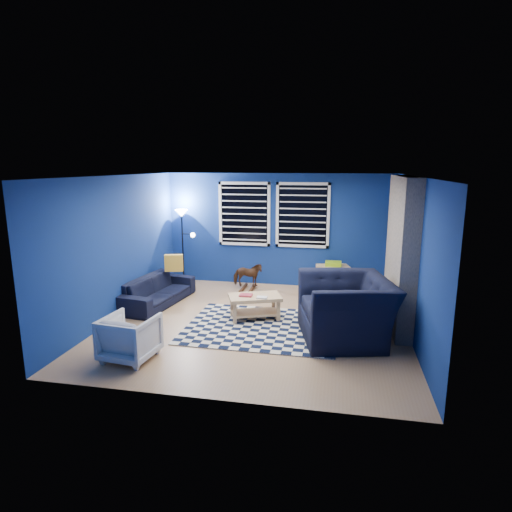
{
  "coord_description": "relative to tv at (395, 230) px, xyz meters",
  "views": [
    {
      "loc": [
        1.33,
        -6.84,
        2.68
      ],
      "look_at": [
        -0.06,
        0.3,
        1.12
      ],
      "focal_mm": 30.0,
      "sensor_mm": 36.0,
      "label": 1
    }
  ],
  "objects": [
    {
      "name": "window_right",
      "position": [
        -1.9,
        0.46,
        0.2
      ],
      "size": [
        1.17,
        0.06,
        1.42
      ],
      "color": "black",
      "rests_on": "wall_back"
    },
    {
      "name": "window_left",
      "position": [
        -3.2,
        0.46,
        0.2
      ],
      "size": [
        1.17,
        0.06,
        1.42
      ],
      "color": "black",
      "rests_on": "wall_back"
    },
    {
      "name": "tv",
      "position": [
        0.0,
        0.0,
        0.0
      ],
      "size": [
        0.07,
        1.0,
        0.58
      ],
      "color": "black",
      "rests_on": "wall_right"
    },
    {
      "name": "coffee_table",
      "position": [
        -2.51,
        -1.79,
        -1.09
      ],
      "size": [
        1.02,
        0.8,
        0.45
      ],
      "rotation": [
        0.0,
        0.0,
        0.36
      ],
      "color": "tan",
      "rests_on": "rug"
    },
    {
      "name": "rocking_horse",
      "position": [
        -3.01,
        -0.06,
        -1.06
      ],
      "size": [
        0.37,
        0.67,
        0.54
      ],
      "primitive_type": "imported",
      "rotation": [
        0.0,
        0.0,
        1.7
      ],
      "color": "#492B17",
      "rests_on": "floor"
    },
    {
      "name": "cabinet",
      "position": [
        -1.2,
        0.24,
        -1.11
      ],
      "size": [
        0.76,
        0.6,
        0.64
      ],
      "rotation": [
        0.0,
        0.0,
        0.27
      ],
      "color": "tan",
      "rests_on": "floor"
    },
    {
      "name": "floor_lamp",
      "position": [
        -4.58,
        0.25,
        -0.02
      ],
      "size": [
        0.46,
        0.28,
        1.69
      ],
      "color": "black",
      "rests_on": "floor"
    },
    {
      "name": "wall_left",
      "position": [
        -4.95,
        -2.0,
        -0.15
      ],
      "size": [
        0.0,
        5.0,
        5.0
      ],
      "primitive_type": "plane",
      "rotation": [
        1.57,
        0.0,
        1.57
      ],
      "color": "navy",
      "rests_on": "floor"
    },
    {
      "name": "armchair_big",
      "position": [
        -0.95,
        -2.36,
        -0.91
      ],
      "size": [
        1.76,
        1.62,
        0.97
      ],
      "primitive_type": "imported",
      "rotation": [
        0.0,
        0.0,
        -1.34
      ],
      "color": "black",
      "rests_on": "floor"
    },
    {
      "name": "armchair_bent",
      "position": [
        -3.91,
        -3.69,
        -1.08
      ],
      "size": [
        0.75,
        0.77,
        0.64
      ],
      "primitive_type": "imported",
      "rotation": [
        0.0,
        0.0,
        3.03
      ],
      "color": "gray",
      "rests_on": "floor"
    },
    {
      "name": "fireplace",
      "position": [
        -0.09,
        -1.5,
        -0.2
      ],
      "size": [
        0.65,
        2.0,
        2.5
      ],
      "color": "gray",
      "rests_on": "floor"
    },
    {
      "name": "sofa",
      "position": [
        -4.55,
        -1.33,
        -1.13
      ],
      "size": [
        1.92,
        0.97,
        0.54
      ],
      "primitive_type": "imported",
      "rotation": [
        0.0,
        0.0,
        1.43
      ],
      "color": "black",
      "rests_on": "floor"
    },
    {
      "name": "rug",
      "position": [
        -2.32,
        -2.17,
        -1.39
      ],
      "size": [
        2.53,
        2.03,
        0.02
      ],
      "primitive_type": "cube",
      "rotation": [
        0.0,
        0.0,
        -0.01
      ],
      "color": "black",
      "rests_on": "floor"
    },
    {
      "name": "floor",
      "position": [
        -2.45,
        -2.0,
        -1.4
      ],
      "size": [
        5.0,
        5.0,
        0.0
      ],
      "primitive_type": "plane",
      "color": "tan",
      "rests_on": "ground"
    },
    {
      "name": "wall_right",
      "position": [
        0.05,
        -2.0,
        -0.15
      ],
      "size": [
        0.0,
        5.0,
        5.0
      ],
      "primitive_type": "plane",
      "rotation": [
        1.57,
        0.0,
        -1.57
      ],
      "color": "navy",
      "rests_on": "floor"
    },
    {
      "name": "throw_pillow",
      "position": [
        -4.4,
        -0.81,
        -0.69
      ],
      "size": [
        0.38,
        0.19,
        0.35
      ],
      "primitive_type": "cube",
      "rotation": [
        0.0,
        0.0,
        0.24
      ],
      "color": "gold",
      "rests_on": "sofa"
    },
    {
      "name": "ceiling",
      "position": [
        -2.45,
        -2.0,
        1.1
      ],
      "size": [
        5.0,
        5.0,
        0.0
      ],
      "primitive_type": "plane",
      "rotation": [
        3.14,
        0.0,
        0.0
      ],
      "color": "white",
      "rests_on": "wall_back"
    },
    {
      "name": "wall_back",
      "position": [
        -2.45,
        0.5,
        -0.15
      ],
      "size": [
        5.0,
        0.0,
        5.0
      ],
      "primitive_type": "plane",
      "rotation": [
        1.57,
        0.0,
        0.0
      ],
      "color": "navy",
      "rests_on": "floor"
    }
  ]
}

